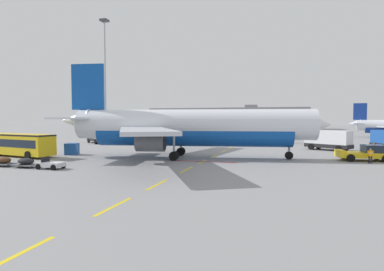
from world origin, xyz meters
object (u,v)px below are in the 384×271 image
at_px(ground_crew_worker, 370,155).
at_px(apron_light_mast_near, 105,67).
at_px(airliner_foreground, 189,127).
at_px(catering_truck, 330,140).
at_px(baggage_train, 26,162).
at_px(ground_power_truck, 98,135).
at_px(uld_cargo_container, 72,149).
at_px(pushback_tug, 366,153).
at_px(apron_shuttle_bus, 17,143).

height_order(ground_crew_worker, apron_light_mast_near, apron_light_mast_near).
relative_size(airliner_foreground, catering_truck, 4.85).
xyz_separation_m(ground_crew_worker, apron_light_mast_near, (-52.32, 30.04, 16.92)).
bearing_deg(baggage_train, catering_truck, 41.43).
distance_m(ground_power_truck, uld_cargo_container, 21.03).
height_order(pushback_tug, uld_cargo_container, pushback_tug).
relative_size(airliner_foreground, apron_light_mast_near, 1.19).
distance_m(apron_shuttle_bus, ground_power_truck, 23.21).
height_order(apron_shuttle_bus, apron_light_mast_near, apron_light_mast_near).
bearing_deg(apron_shuttle_bus, apron_light_mast_near, 103.66).
relative_size(ground_crew_worker, apron_light_mast_near, 0.06).
bearing_deg(apron_light_mast_near, uld_cargo_container, -65.78).
xyz_separation_m(apron_shuttle_bus, ground_crew_worker, (43.57, 5.96, -0.81)).
height_order(baggage_train, apron_light_mast_near, apron_light_mast_near).
relative_size(airliner_foreground, ground_power_truck, 4.99).
relative_size(pushback_tug, ground_crew_worker, 3.82).
bearing_deg(apron_shuttle_bus, baggage_train, -40.83).
xyz_separation_m(apron_shuttle_bus, baggage_train, (8.93, -7.71, -1.23)).
bearing_deg(uld_cargo_container, catering_truck, 25.50).
distance_m(baggage_train, ground_crew_worker, 37.25).
relative_size(apron_shuttle_bus, uld_cargo_container, 6.25).
distance_m(catering_truck, apron_light_mast_near, 54.54).
xyz_separation_m(ground_power_truck, baggage_train, (11.52, -30.78, -1.12)).
xyz_separation_m(ground_power_truck, apron_light_mast_near, (-6.16, 12.93, 16.22)).
relative_size(pushback_tug, apron_light_mast_near, 0.22).
xyz_separation_m(airliner_foreground, apron_shuttle_bus, (-22.50, -4.85, -2.20)).
bearing_deg(apron_shuttle_bus, pushback_tug, 10.84).
bearing_deg(ground_crew_worker, ground_power_truck, 159.67).
bearing_deg(uld_cargo_container, ground_crew_worker, 3.30).
height_order(apron_shuttle_bus, uld_cargo_container, apron_shuttle_bus).
bearing_deg(apron_shuttle_bus, ground_crew_worker, 7.79).
xyz_separation_m(pushback_tug, catering_truck, (-2.63, 12.24, 0.74)).
distance_m(apron_shuttle_bus, apron_light_mast_near, 40.40).
bearing_deg(uld_cargo_container, apron_light_mast_near, 114.22).
distance_m(catering_truck, ground_crew_worker, 14.87).
distance_m(airliner_foreground, apron_shuttle_bus, 23.12).
relative_size(pushback_tug, uld_cargo_container, 3.21).
distance_m(airliner_foreground, baggage_train, 18.80).
relative_size(airliner_foreground, apron_shuttle_bus, 2.82).
height_order(airliner_foreground, pushback_tug, airliner_foreground).
xyz_separation_m(airliner_foreground, catering_truck, (18.50, 15.74, -2.30)).
bearing_deg(baggage_train, apron_light_mast_near, 112.02).
distance_m(apron_shuttle_bus, uld_cargo_container, 6.94).
distance_m(airliner_foreground, ground_power_truck, 31.09).
height_order(airliner_foreground, apron_shuttle_bus, airliner_foreground).
bearing_deg(ground_power_truck, baggage_train, -69.48).
bearing_deg(airliner_foreground, catering_truck, 40.40).
distance_m(apron_shuttle_bus, ground_crew_worker, 43.98).
xyz_separation_m(catering_truck, ground_crew_worker, (2.57, -14.63, -0.71)).
bearing_deg(ground_power_truck, apron_light_mast_near, 115.45).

